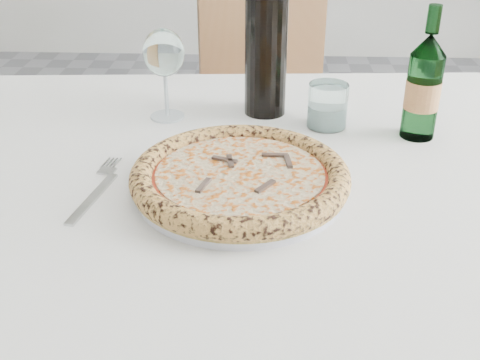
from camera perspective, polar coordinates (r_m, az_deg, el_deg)
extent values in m
cube|color=#906641|center=(0.99, 0.28, 0.42)|extent=(1.49, 0.92, 0.04)
cube|color=white|center=(0.98, 0.28, 1.61)|extent=(1.56, 0.98, 0.01)
cube|color=white|center=(1.42, 1.04, 5.58)|extent=(1.50, 0.01, 0.22)
cube|color=#906641|center=(1.74, 3.30, 3.14)|extent=(0.45, 0.45, 0.04)
cube|color=#906641|center=(1.81, 2.12, 12.59)|extent=(0.37, 0.13, 0.46)
cylinder|color=#906641|center=(2.03, 6.31, -0.60)|extent=(0.04, 0.04, 0.43)
cylinder|color=#906641|center=(1.77, 9.43, -5.50)|extent=(0.04, 0.04, 0.43)
cylinder|color=#906641|center=(1.96, -2.60, -1.54)|extent=(0.04, 0.04, 0.43)
cylinder|color=#906641|center=(1.69, -0.78, -6.83)|extent=(0.04, 0.04, 0.43)
cylinder|color=white|center=(0.88, 0.00, -0.74)|extent=(0.30, 0.30, 0.01)
torus|color=white|center=(0.88, 0.00, -0.46)|extent=(0.30, 0.30, 0.01)
cylinder|color=tan|center=(0.88, 0.00, 0.00)|extent=(0.31, 0.31, 0.01)
torus|color=gold|center=(0.87, 0.00, 0.46)|extent=(0.32, 0.32, 0.03)
cylinder|color=red|center=(0.87, 0.00, 0.46)|extent=(0.27, 0.27, 0.00)
cylinder|color=#D6BA8D|center=(0.87, 0.00, 0.64)|extent=(0.25, 0.25, 0.00)
cube|color=#45342C|center=(0.87, 2.06, 0.85)|extent=(0.04, 0.01, 0.00)
cube|color=#45342C|center=(0.91, 1.72, 2.14)|extent=(0.03, 0.04, 0.00)
cube|color=#45342C|center=(0.93, -1.98, 2.68)|extent=(0.03, 0.04, 0.00)
cube|color=#45342C|center=(0.87, -2.43, 0.95)|extent=(0.04, 0.01, 0.00)
cube|color=#45342C|center=(0.83, -2.10, -0.62)|extent=(0.03, 0.04, 0.00)
cube|color=#45342C|center=(0.81, 2.44, -1.30)|extent=(0.03, 0.04, 0.00)
cube|color=#AEAFB1|center=(0.89, -13.83, -1.74)|extent=(0.04, 0.15, 0.00)
cube|color=#AEAFB1|center=(0.97, -12.48, 0.92)|extent=(0.03, 0.03, 0.00)
cylinder|color=#AEAFB1|center=(0.99, -12.62, 1.69)|extent=(0.00, 0.04, 0.00)
cylinder|color=#AEAFB1|center=(0.99, -12.26, 1.68)|extent=(0.00, 0.04, 0.00)
cylinder|color=#AEAFB1|center=(0.99, -11.91, 1.68)|extent=(0.00, 0.04, 0.00)
cylinder|color=#AEAFB1|center=(0.99, -11.56, 1.67)|extent=(0.00, 0.04, 0.00)
cylinder|color=silver|center=(1.15, -6.89, 6.02)|extent=(0.06, 0.06, 0.00)
cylinder|color=silver|center=(1.14, -7.02, 8.10)|extent=(0.01, 0.01, 0.09)
ellipsoid|color=white|center=(1.11, -7.26, 11.89)|extent=(0.08, 0.08, 0.09)
cylinder|color=white|center=(1.10, 8.30, 7.00)|extent=(0.07, 0.07, 0.08)
cylinder|color=silver|center=(1.11, 8.23, 6.06)|extent=(0.06, 0.06, 0.04)
cylinder|color=#477E52|center=(1.08, 16.87, 7.55)|extent=(0.06, 0.06, 0.15)
cone|color=#477E52|center=(1.06, 17.57, 12.17)|extent=(0.06, 0.06, 0.04)
cylinder|color=#477E52|center=(1.05, 17.91, 14.32)|extent=(0.02, 0.02, 0.05)
cylinder|color=#EBBA61|center=(1.08, 16.90, 7.77)|extent=(0.06, 0.06, 0.05)
cylinder|color=black|center=(1.13, 2.46, 11.69)|extent=(0.08, 0.08, 0.22)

